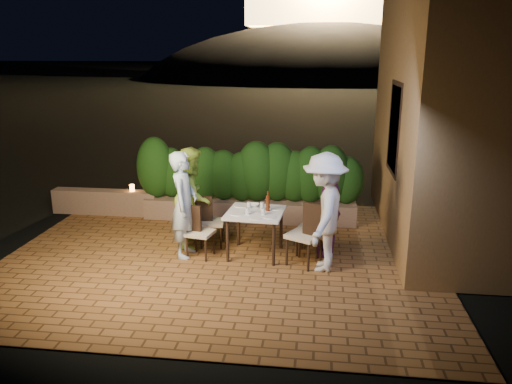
% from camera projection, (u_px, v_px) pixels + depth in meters
% --- Properties ---
extents(ground, '(400.00, 400.00, 0.00)m').
position_uv_depth(ground, '(216.00, 267.00, 7.84)').
color(ground, black).
rests_on(ground, ground).
extents(terrace_floor, '(7.00, 6.00, 0.15)m').
position_uv_depth(terrace_floor, '(222.00, 257.00, 8.34)').
color(terrace_floor, brown).
rests_on(terrace_floor, ground).
extents(building_wall, '(1.60, 5.00, 5.00)m').
position_uv_depth(building_wall, '(440.00, 96.00, 8.64)').
color(building_wall, olive).
rests_on(building_wall, ground).
extents(window_pane, '(0.08, 1.00, 1.40)m').
position_uv_depth(window_pane, '(396.00, 128.00, 8.39)').
color(window_pane, black).
rests_on(window_pane, building_wall).
extents(window_frame, '(0.06, 1.15, 1.55)m').
position_uv_depth(window_frame, '(395.00, 128.00, 8.39)').
color(window_frame, black).
rests_on(window_frame, building_wall).
extents(planter, '(4.20, 0.55, 0.40)m').
position_uv_depth(planter, '(249.00, 210.00, 9.96)').
color(planter, '#7C614F').
rests_on(planter, ground).
extents(hedge, '(4.00, 0.70, 1.10)m').
position_uv_depth(hedge, '(249.00, 173.00, 9.76)').
color(hedge, '#163A0F').
rests_on(hedge, planter).
extents(parapet, '(2.20, 0.30, 0.50)m').
position_uv_depth(parapet, '(106.00, 202.00, 10.31)').
color(parapet, '#7C614F').
rests_on(parapet, ground).
extents(hill, '(52.00, 40.00, 22.00)m').
position_uv_depth(hill, '(323.00, 110.00, 66.00)').
color(hill, black).
rests_on(hill, ground).
extents(dining_table, '(0.96, 0.96, 0.75)m').
position_uv_depth(dining_table, '(255.00, 233.00, 8.16)').
color(dining_table, white).
rests_on(dining_table, ground).
extents(plate_nw, '(0.22, 0.22, 0.01)m').
position_uv_depth(plate_nw, '(237.00, 214.00, 7.92)').
color(plate_nw, white).
rests_on(plate_nw, dining_table).
extents(plate_sw, '(0.24, 0.24, 0.01)m').
position_uv_depth(plate_sw, '(241.00, 206.00, 8.35)').
color(plate_sw, white).
rests_on(plate_sw, dining_table).
extents(plate_ne, '(0.20, 0.20, 0.01)m').
position_uv_depth(plate_ne, '(269.00, 217.00, 7.77)').
color(plate_ne, white).
rests_on(plate_ne, dining_table).
extents(plate_se, '(0.21, 0.21, 0.01)m').
position_uv_depth(plate_se, '(276.00, 208.00, 8.20)').
color(plate_se, white).
rests_on(plate_se, dining_table).
extents(plate_centre, '(0.22, 0.22, 0.01)m').
position_uv_depth(plate_centre, '(255.00, 211.00, 8.07)').
color(plate_centre, white).
rests_on(plate_centre, dining_table).
extents(plate_front, '(0.20, 0.20, 0.01)m').
position_uv_depth(plate_front, '(256.00, 218.00, 7.73)').
color(plate_front, white).
rests_on(plate_front, dining_table).
extents(glass_nw, '(0.06, 0.06, 0.11)m').
position_uv_depth(glass_nw, '(247.00, 211.00, 7.90)').
color(glass_nw, silver).
rests_on(glass_nw, dining_table).
extents(glass_sw, '(0.06, 0.06, 0.10)m').
position_uv_depth(glass_sw, '(249.00, 205.00, 8.21)').
color(glass_sw, silver).
rests_on(glass_sw, dining_table).
extents(glass_ne, '(0.06, 0.06, 0.10)m').
position_uv_depth(glass_ne, '(263.00, 211.00, 7.89)').
color(glass_ne, silver).
rests_on(glass_ne, dining_table).
extents(glass_se, '(0.07, 0.07, 0.12)m').
position_uv_depth(glass_se, '(262.00, 206.00, 8.16)').
color(glass_se, silver).
rests_on(glass_se, dining_table).
extents(beer_bottle, '(0.06, 0.06, 0.33)m').
position_uv_depth(beer_bottle, '(268.00, 201.00, 8.04)').
color(beer_bottle, '#4E210D').
rests_on(beer_bottle, dining_table).
extents(bowl, '(0.19, 0.19, 0.05)m').
position_uv_depth(bowl, '(253.00, 205.00, 8.31)').
color(bowl, white).
rests_on(bowl, dining_table).
extents(chair_left_front, '(0.47, 0.47, 0.86)m').
position_uv_depth(chair_left_front, '(200.00, 232.00, 8.07)').
color(chair_left_front, black).
rests_on(chair_left_front, ground).
extents(chair_left_back, '(0.45, 0.45, 0.89)m').
position_uv_depth(chair_left_back, '(212.00, 221.00, 8.54)').
color(chair_left_back, black).
rests_on(chair_left_back, ground).
extents(chair_right_front, '(0.64, 0.64, 1.02)m').
position_uv_depth(chair_right_front, '(304.00, 234.00, 7.75)').
color(chair_right_front, black).
rests_on(chair_right_front, ground).
extents(chair_right_back, '(0.49, 0.49, 0.89)m').
position_uv_depth(chair_right_back, '(310.00, 228.00, 8.18)').
color(chair_right_back, black).
rests_on(chair_right_back, ground).
extents(diner_blue, '(0.42, 0.64, 1.74)m').
position_uv_depth(diner_blue, '(184.00, 205.00, 8.01)').
color(diner_blue, '#A7C0D7').
rests_on(diner_blue, ground).
extents(diner_green, '(0.70, 0.87, 1.71)m').
position_uv_depth(diner_green, '(193.00, 196.00, 8.53)').
color(diner_green, '#A0C93E').
rests_on(diner_green, ground).
extents(diner_white, '(0.84, 1.26, 1.82)m').
position_uv_depth(diner_white, '(324.00, 212.00, 7.50)').
color(diner_white, silver).
rests_on(diner_white, ground).
extents(diner_purple, '(0.45, 0.94, 1.56)m').
position_uv_depth(diner_purple, '(329.00, 209.00, 8.08)').
color(diner_purple, '#702674').
rests_on(diner_purple, ground).
extents(parapet_lamp, '(0.10, 0.10, 0.14)m').
position_uv_depth(parapet_lamp, '(132.00, 188.00, 10.15)').
color(parapet_lamp, orange).
rests_on(parapet_lamp, parapet).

